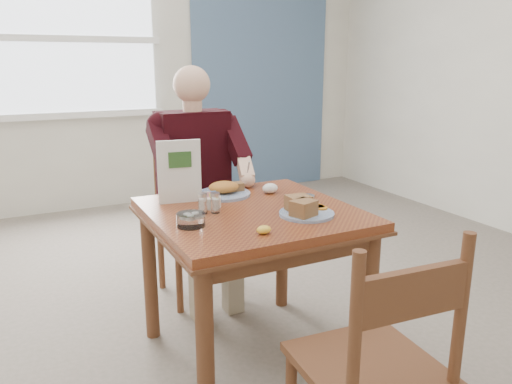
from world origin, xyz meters
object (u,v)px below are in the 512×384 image
chair_near (376,370)px  near_plate (304,209)px  table (252,232)px  chair_far (194,218)px  diner (197,168)px  far_plate (225,190)px

chair_near → near_plate: 0.82m
table → chair_near: 0.94m
chair_far → diner: 0.34m
table → near_plate: near_plate is taller
diner → chair_far: bearing=90.0°
chair_near → diner: bearing=89.2°
near_plate → chair_far: bearing=99.5°
chair_far → near_plate: chair_far is taller
far_plate → chair_far: bearing=88.6°
chair_near → far_plate: 1.24m
chair_far → far_plate: 0.60m
chair_far → chair_near: same height
table → near_plate: size_ratio=3.20×
near_plate → far_plate: (-0.18, 0.47, -0.00)m
chair_far → near_plate: size_ratio=3.31×
chair_near → far_plate: size_ratio=3.31×
table → chair_far: (0.00, 0.80, -0.16)m
table → diner: 0.73m
chair_far → diner: size_ratio=0.69×
chair_far → far_plate: (-0.01, -0.52, 0.30)m
table → diner: (0.00, 0.71, 0.17)m
table → chair_near: size_ratio=0.97×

